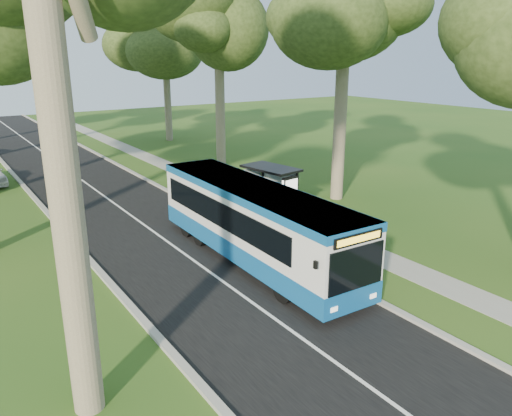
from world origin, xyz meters
The scene contains 11 objects.
ground centered at (0.00, 0.00, 0.00)m, with size 120.00×120.00×0.00m, color #285019.
road centered at (-3.50, 10.00, 0.01)m, with size 7.00×100.00×0.02m, color black.
kerb_east centered at (0.00, 10.00, 0.06)m, with size 0.25×100.00×0.12m, color #9E9B93.
kerb_west centered at (-7.00, 10.00, 0.06)m, with size 0.25×100.00×0.12m, color #9E9B93.
centre_line centered at (-3.50, 10.00, 0.02)m, with size 0.12×100.00×0.01m, color white.
footpath centered at (3.00, 10.00, 0.01)m, with size 1.50×100.00×0.02m, color gray.
bus centered at (-1.45, 1.10, 1.58)m, with size 2.64×11.55×3.05m.
bus_stop_sign centered at (0.79, 0.58, 1.44)m, with size 0.08×0.32×2.28m.
bus_shelter centered at (2.65, 5.13, 1.79)m, with size 2.05×3.17×2.54m.
litter_bin centered at (0.80, 2.36, 0.43)m, with size 0.49×0.49×0.86m.
tree_east_d centered at (8.00, 30.00, 10.13)m, with size 5.20×5.20×13.66m.
Camera 1 is at (-11.73, -14.35, 7.96)m, focal length 35.00 mm.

